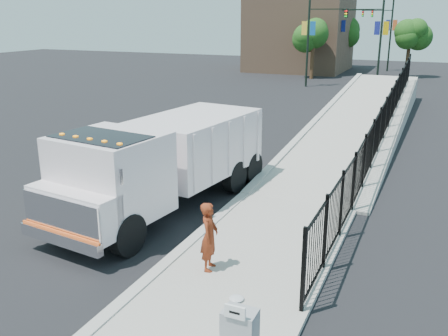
% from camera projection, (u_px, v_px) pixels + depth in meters
% --- Properties ---
extents(ground, '(120.00, 120.00, 0.00)m').
position_uv_depth(ground, '(191.00, 245.00, 13.30)').
color(ground, black).
rests_on(ground, ground).
extents(sidewalk, '(3.55, 12.00, 0.12)m').
position_uv_depth(sidewalk, '(228.00, 296.00, 10.80)').
color(sidewalk, '#9E998E').
rests_on(sidewalk, ground).
extents(curb, '(0.30, 12.00, 0.16)m').
position_uv_depth(curb, '(151.00, 277.00, 11.52)').
color(curb, '#ADAAA3').
rests_on(curb, ground).
extents(ramp, '(3.95, 24.06, 3.19)m').
position_uv_depth(ramp, '(363.00, 130.00, 26.53)').
color(ramp, '#9E998E').
rests_on(ramp, ground).
extents(iron_fence, '(0.10, 28.00, 1.80)m').
position_uv_depth(iron_fence, '(384.00, 132.00, 22.22)').
color(iron_fence, black).
rests_on(iron_fence, ground).
extents(truck, '(3.79, 8.77, 2.91)m').
position_uv_depth(truck, '(160.00, 160.00, 15.29)').
color(truck, black).
rests_on(truck, ground).
extents(worker, '(0.51, 0.67, 1.67)m').
position_uv_depth(worker, '(209.00, 236.00, 11.60)').
color(worker, maroon).
rests_on(worker, sidewalk).
extents(arrow_sign, '(0.35, 0.04, 0.22)m').
position_uv_depth(arrow_sign, '(235.00, 312.00, 7.73)').
color(arrow_sign, white).
rests_on(arrow_sign, utility_cabinet).
extents(debris, '(0.32, 0.32, 0.08)m').
position_uv_depth(debris, '(236.00, 298.00, 10.53)').
color(debris, silver).
rests_on(debris, sidewalk).
extents(light_pole_0, '(3.77, 0.22, 8.00)m').
position_uv_depth(light_pole_0, '(312.00, 34.00, 41.17)').
color(light_pole_0, black).
rests_on(light_pole_0, ground).
extents(light_pole_1, '(3.78, 0.22, 8.00)m').
position_uv_depth(light_pole_1, '(377.00, 33.00, 41.70)').
color(light_pole_1, black).
rests_on(light_pole_1, ground).
extents(light_pole_2, '(3.77, 0.22, 8.00)m').
position_uv_depth(light_pole_2, '(342.00, 31.00, 49.18)').
color(light_pole_2, black).
rests_on(light_pole_2, ground).
extents(light_pole_3, '(3.78, 0.22, 8.00)m').
position_uv_depth(light_pole_3, '(388.00, 29.00, 52.99)').
color(light_pole_3, black).
rests_on(light_pole_3, ground).
extents(tree_0, '(2.82, 2.82, 5.41)m').
position_uv_depth(tree_0, '(313.00, 36.00, 46.55)').
color(tree_0, '#382314').
rests_on(tree_0, ground).
extents(tree_1, '(2.33, 2.33, 5.17)m').
position_uv_depth(tree_1, '(410.00, 36.00, 47.56)').
color(tree_1, '#382314').
rests_on(tree_1, ground).
extents(tree_2, '(3.03, 3.03, 5.52)m').
position_uv_depth(tree_2, '(346.00, 33.00, 55.42)').
color(tree_2, '#382314').
rests_on(tree_2, ground).
extents(building, '(10.00, 10.00, 8.00)m').
position_uv_depth(building, '(300.00, 33.00, 54.13)').
color(building, '#8C664C').
rests_on(building, ground).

